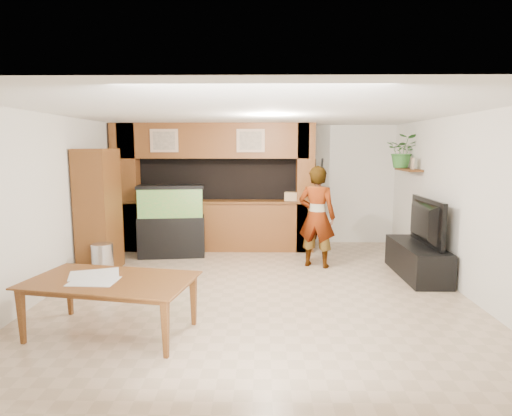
{
  "coord_description": "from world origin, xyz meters",
  "views": [
    {
      "loc": [
        0.08,
        -6.21,
        2.12
      ],
      "look_at": [
        -0.02,
        0.6,
        1.15
      ],
      "focal_mm": 30.0,
      "sensor_mm": 36.0,
      "label": 1
    }
  ],
  "objects_px": {
    "aquarium": "(171,222)",
    "person": "(317,217)",
    "television": "(419,222)",
    "pantry_cabinet": "(99,211)",
    "dining_table": "(110,308)"
  },
  "relations": [
    {
      "from": "aquarium",
      "to": "person",
      "type": "xyz_separation_m",
      "value": [
        2.73,
        -0.68,
        0.22
      ]
    },
    {
      "from": "television",
      "to": "person",
      "type": "distance_m",
      "value": 1.69
    },
    {
      "from": "pantry_cabinet",
      "to": "television",
      "type": "bearing_deg",
      "value": -2.32
    },
    {
      "from": "aquarium",
      "to": "dining_table",
      "type": "xyz_separation_m",
      "value": [
        0.05,
        -3.56,
        -0.36
      ]
    },
    {
      "from": "television",
      "to": "aquarium",
      "type": "bearing_deg",
      "value": 74.18
    },
    {
      "from": "person",
      "to": "dining_table",
      "type": "height_order",
      "value": "person"
    },
    {
      "from": "television",
      "to": "dining_table",
      "type": "distance_m",
      "value": 4.92
    },
    {
      "from": "aquarium",
      "to": "dining_table",
      "type": "distance_m",
      "value": 3.58
    },
    {
      "from": "aquarium",
      "to": "television",
      "type": "height_order",
      "value": "aquarium"
    },
    {
      "from": "aquarium",
      "to": "pantry_cabinet",
      "type": "bearing_deg",
      "value": -141.98
    },
    {
      "from": "aquarium",
      "to": "television",
      "type": "distance_m",
      "value": 4.51
    },
    {
      "from": "pantry_cabinet",
      "to": "person",
      "type": "distance_m",
      "value": 3.77
    },
    {
      "from": "dining_table",
      "to": "pantry_cabinet",
      "type": "bearing_deg",
      "value": 122.94
    },
    {
      "from": "dining_table",
      "to": "person",
      "type": "bearing_deg",
      "value": 57.32
    },
    {
      "from": "aquarium",
      "to": "television",
      "type": "bearing_deg",
      "value": -22.77
    }
  ]
}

